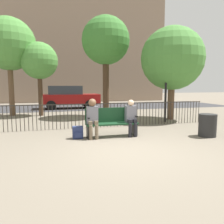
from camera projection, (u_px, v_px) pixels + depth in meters
The scene contains 15 objects.
ground_plane at pixel (129, 151), 5.48m from camera, with size 80.00×80.00×0.00m, color #706656.
park_bench at pixel (111, 121), 7.04m from camera, with size 1.66×0.45×0.92m.
seated_person_0 at pixel (93, 116), 6.73m from camera, with size 0.34×0.39×1.23m.
seated_person_1 at pixel (131, 116), 7.06m from camera, with size 0.34×0.39×1.18m.
backpack at pixel (78, 133), 6.77m from camera, with size 0.31×0.27×0.38m.
fence_railing at pixel (100, 113), 8.55m from camera, with size 9.01×0.03×0.95m.
tree_0 at pixel (9, 44), 11.52m from camera, with size 2.78×2.78×5.21m.
tree_1 at pixel (106, 41), 11.23m from camera, with size 2.48×2.48×5.19m.
tree_2 at pixel (172, 59), 10.32m from camera, with size 2.98×2.98×4.40m.
tree_3 at pixel (39, 61), 11.62m from camera, with size 1.95×1.95×3.93m.
lamp_post at pixel (166, 73), 9.65m from camera, with size 0.28×0.28×3.23m.
street_surface at pixel (77, 107), 16.98m from camera, with size 24.00×6.00×0.01m.
parked_car_0 at pixel (68, 97), 15.67m from camera, with size 4.20×1.94×1.62m.
building_facade at pixel (68, 40), 23.85m from camera, with size 20.00×6.00×13.25m.
trash_bin at pixel (207, 125), 7.04m from camera, with size 0.55×0.55×0.72m.
Camera 1 is at (-1.80, -5.03, 1.63)m, focal length 35.00 mm.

